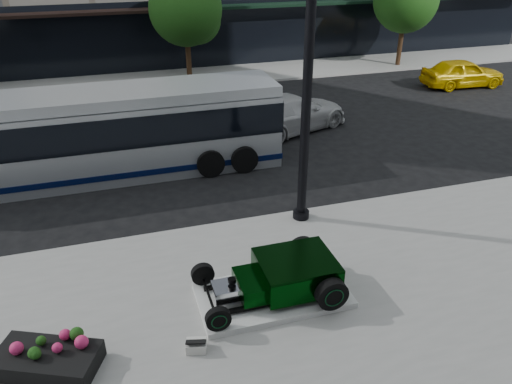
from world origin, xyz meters
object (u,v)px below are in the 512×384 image
object	(u,v)px
lamppost	(307,84)
white_sedan	(291,113)
yellow_taxi	(463,73)
hot_rod	(287,274)
transit_bus	(103,133)
flower_planter	(47,359)

from	to	relation	value
lamppost	white_sedan	xyz separation A→B (m)	(2.31, 7.05, -3.32)
white_sedan	yellow_taxi	xyz separation A→B (m)	(11.15, 3.47, -0.02)
hot_rod	transit_bus	size ratio (longest dim) A/B	0.27
yellow_taxi	transit_bus	bearing A→B (deg)	110.35
transit_bus	white_sedan	xyz separation A→B (m)	(7.56, 2.05, -0.72)
hot_rod	lamppost	world-z (taller)	lamppost
flower_planter	white_sedan	bearing A→B (deg)	50.29
hot_rod	lamppost	size ratio (longest dim) A/B	0.38
hot_rod	white_sedan	distance (m)	10.93
hot_rod	yellow_taxi	size ratio (longest dim) A/B	0.74
lamppost	transit_bus	world-z (taller)	lamppost
flower_planter	transit_bus	world-z (taller)	transit_bus
lamppost	white_sedan	world-z (taller)	lamppost
lamppost	transit_bus	size ratio (longest dim) A/B	0.71
lamppost	transit_bus	xyz separation A→B (m)	(-5.25, 5.00, -2.60)
hot_rod	flower_planter	distance (m)	5.18
transit_bus	white_sedan	size ratio (longest dim) A/B	2.28
lamppost	yellow_taxi	bearing A→B (deg)	38.02
flower_planter	white_sedan	distance (m)	14.16
lamppost	flower_planter	bearing A→B (deg)	-150.33
yellow_taxi	lamppost	bearing A→B (deg)	131.92
yellow_taxi	hot_rod	bearing A→B (deg)	136.12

